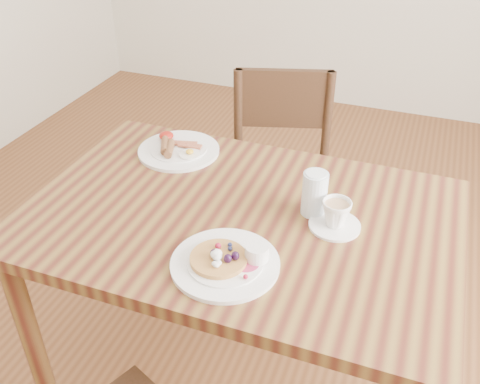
# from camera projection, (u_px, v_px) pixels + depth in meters

# --- Properties ---
(ground) EXTENTS (5.00, 5.00, 0.00)m
(ground) POSITION_uv_depth(u_px,v_px,m) (240.00, 382.00, 1.91)
(ground) COLOR brown
(ground) RESTS_ON ground
(dining_table) EXTENTS (1.20, 0.80, 0.75)m
(dining_table) POSITION_uv_depth(u_px,v_px,m) (240.00, 240.00, 1.55)
(dining_table) COLOR brown
(dining_table) RESTS_ON ground
(chair_far) EXTENTS (0.52, 0.52, 0.88)m
(chair_far) POSITION_uv_depth(u_px,v_px,m) (281.00, 174.00, 2.16)
(chair_far) COLOR #391F15
(chair_far) RESTS_ON ground
(pancake_plate) EXTENTS (0.27, 0.27, 0.06)m
(pancake_plate) POSITION_uv_depth(u_px,v_px,m) (227.00, 261.00, 1.31)
(pancake_plate) COLOR white
(pancake_plate) RESTS_ON dining_table
(breakfast_plate) EXTENTS (0.27, 0.27, 0.04)m
(breakfast_plate) POSITION_uv_depth(u_px,v_px,m) (177.00, 149.00, 1.78)
(breakfast_plate) COLOR white
(breakfast_plate) RESTS_ON dining_table
(teacup_saucer) EXTENTS (0.14, 0.14, 0.08)m
(teacup_saucer) POSITION_uv_depth(u_px,v_px,m) (336.00, 216.00, 1.42)
(teacup_saucer) COLOR white
(teacup_saucer) RESTS_ON dining_table
(water_glass) EXTENTS (0.07, 0.07, 0.13)m
(water_glass) POSITION_uv_depth(u_px,v_px,m) (315.00, 194.00, 1.46)
(water_glass) COLOR silver
(water_glass) RESTS_ON dining_table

